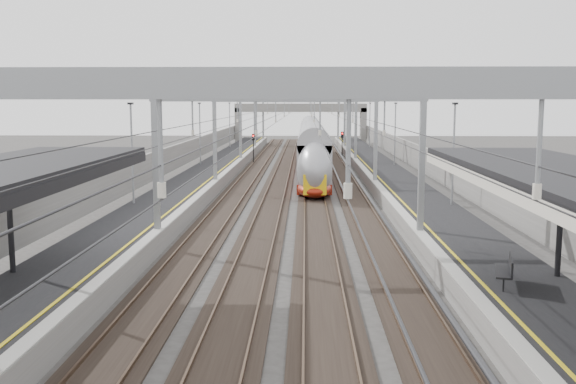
# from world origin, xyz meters

# --- Properties ---
(platform_left) EXTENTS (4.00, 120.00, 1.00)m
(platform_left) POSITION_xyz_m (-8.00, 45.00, 0.50)
(platform_left) COLOR black
(platform_left) RESTS_ON ground
(platform_right) EXTENTS (4.00, 120.00, 1.00)m
(platform_right) POSITION_xyz_m (8.00, 45.00, 0.50)
(platform_right) COLOR black
(platform_right) RESTS_ON ground
(tracks) EXTENTS (11.40, 140.00, 0.20)m
(tracks) POSITION_xyz_m (0.00, 45.00, 0.05)
(tracks) COLOR black
(tracks) RESTS_ON ground
(overhead_line) EXTENTS (13.00, 140.00, 6.60)m
(overhead_line) POSITION_xyz_m (0.00, 51.62, 6.14)
(overhead_line) COLOR gray
(overhead_line) RESTS_ON platform_left
(overbridge) EXTENTS (22.00, 2.20, 6.90)m
(overbridge) POSITION_xyz_m (0.00, 100.00, 5.31)
(overbridge) COLOR slate
(overbridge) RESTS_ON ground
(wall_left) EXTENTS (0.30, 120.00, 3.20)m
(wall_left) POSITION_xyz_m (-11.20, 45.00, 1.60)
(wall_left) COLOR slate
(wall_left) RESTS_ON ground
(wall_right) EXTENTS (0.30, 120.00, 3.20)m
(wall_right) POSITION_xyz_m (11.20, 45.00, 1.60)
(wall_right) COLOR slate
(wall_right) RESTS_ON ground
(train) EXTENTS (2.63, 47.96, 4.16)m
(train) POSITION_xyz_m (1.50, 59.18, 2.05)
(train) COLOR maroon
(train) RESTS_ON ground
(bench) EXTENTS (1.00, 2.01, 1.00)m
(bench) POSITION_xyz_m (7.54, 12.74, 1.61)
(bench) COLOR black
(bench) RESTS_ON platform_right
(signal_green) EXTENTS (0.32, 0.32, 3.48)m
(signal_green) POSITION_xyz_m (-5.20, 65.85, 2.42)
(signal_green) COLOR black
(signal_green) RESTS_ON ground
(signal_red_near) EXTENTS (0.32, 0.32, 3.48)m
(signal_red_near) POSITION_xyz_m (3.20, 73.05, 2.42)
(signal_red_near) COLOR black
(signal_red_near) RESTS_ON ground
(signal_red_far) EXTENTS (0.32, 0.32, 3.48)m
(signal_red_far) POSITION_xyz_m (5.40, 71.91, 2.42)
(signal_red_far) COLOR black
(signal_red_far) RESTS_ON ground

